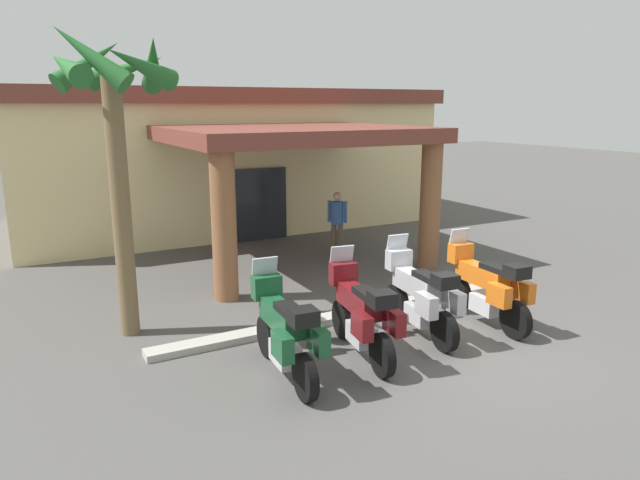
{
  "coord_description": "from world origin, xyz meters",
  "views": [
    {
      "loc": [
        -6.45,
        -6.89,
        3.89
      ],
      "look_at": [
        -0.9,
        3.1,
        1.2
      ],
      "focal_mm": 32.38,
      "sensor_mm": 36.0,
      "label": 1
    }
  ],
  "objects_px": {
    "pedestrian": "(337,219)",
    "motorcycle_silver": "(421,296)",
    "motorcycle_green": "(285,332)",
    "motel_building": "(219,156)",
    "motorcycle_maroon": "(362,314)",
    "palm_tree_roadside": "(114,109)",
    "motorcycle_orange": "(487,287)"
  },
  "relations": [
    {
      "from": "pedestrian",
      "to": "motorcycle_silver",
      "type": "bearing_deg",
      "value": 30.3
    },
    {
      "from": "motorcycle_green",
      "to": "motorcycle_silver",
      "type": "bearing_deg",
      "value": -78.42
    },
    {
      "from": "motel_building",
      "to": "motorcycle_maroon",
      "type": "relative_size",
      "value": 6.06
    },
    {
      "from": "motel_building",
      "to": "motorcycle_green",
      "type": "height_order",
      "value": "motel_building"
    },
    {
      "from": "motorcycle_silver",
      "to": "palm_tree_roadside",
      "type": "relative_size",
      "value": 0.43
    },
    {
      "from": "motel_building",
      "to": "motorcycle_silver",
      "type": "relative_size",
      "value": 6.04
    },
    {
      "from": "motel_building",
      "to": "motorcycle_orange",
      "type": "distance_m",
      "value": 11.66
    },
    {
      "from": "motorcycle_silver",
      "to": "motorcycle_orange",
      "type": "distance_m",
      "value": 1.38
    },
    {
      "from": "motorcycle_maroon",
      "to": "pedestrian",
      "type": "distance_m",
      "value": 6.37
    },
    {
      "from": "motorcycle_silver",
      "to": "motorcycle_orange",
      "type": "relative_size",
      "value": 1.0
    },
    {
      "from": "motorcycle_silver",
      "to": "palm_tree_roadside",
      "type": "height_order",
      "value": "palm_tree_roadside"
    },
    {
      "from": "motorcycle_green",
      "to": "motorcycle_maroon",
      "type": "distance_m",
      "value": 1.36
    },
    {
      "from": "motel_building",
      "to": "palm_tree_roadside",
      "type": "distance_m",
      "value": 10.21
    },
    {
      "from": "pedestrian",
      "to": "palm_tree_roadside",
      "type": "xyz_separation_m",
      "value": [
        -5.91,
        -2.94,
        2.85
      ]
    },
    {
      "from": "pedestrian",
      "to": "palm_tree_roadside",
      "type": "relative_size",
      "value": 0.33
    },
    {
      "from": "pedestrian",
      "to": "motorcycle_green",
      "type": "bearing_deg",
      "value": 9.54
    },
    {
      "from": "palm_tree_roadside",
      "to": "motorcycle_green",
      "type": "bearing_deg",
      "value": -59.61
    },
    {
      "from": "motorcycle_green",
      "to": "pedestrian",
      "type": "xyz_separation_m",
      "value": [
        4.28,
        5.72,
        0.27
      ]
    },
    {
      "from": "motorcycle_green",
      "to": "motorcycle_silver",
      "type": "xyz_separation_m",
      "value": [
        2.73,
        0.32,
        0.0
      ]
    },
    {
      "from": "motel_building",
      "to": "motorcycle_silver",
      "type": "height_order",
      "value": "motel_building"
    },
    {
      "from": "motorcycle_silver",
      "to": "pedestrian",
      "type": "height_order",
      "value": "pedestrian"
    },
    {
      "from": "motorcycle_green",
      "to": "palm_tree_roadside",
      "type": "bearing_deg",
      "value": 35.35
    },
    {
      "from": "palm_tree_roadside",
      "to": "motorcycle_orange",
      "type": "bearing_deg",
      "value": -24.81
    },
    {
      "from": "motorcycle_silver",
      "to": "motel_building",
      "type": "bearing_deg",
      "value": 5.05
    },
    {
      "from": "motorcycle_orange",
      "to": "pedestrian",
      "type": "relative_size",
      "value": 1.32
    },
    {
      "from": "motorcycle_green",
      "to": "motorcycle_orange",
      "type": "relative_size",
      "value": 1.0
    },
    {
      "from": "motorcycle_green",
      "to": "motorcycle_orange",
      "type": "xyz_separation_m",
      "value": [
        4.09,
        0.14,
        0.0
      ]
    },
    {
      "from": "pedestrian",
      "to": "palm_tree_roadside",
      "type": "distance_m",
      "value": 7.19
    },
    {
      "from": "motorcycle_orange",
      "to": "palm_tree_roadside",
      "type": "relative_size",
      "value": 0.43
    },
    {
      "from": "motorcycle_orange",
      "to": "pedestrian",
      "type": "height_order",
      "value": "pedestrian"
    },
    {
      "from": "motorcycle_silver",
      "to": "palm_tree_roadside",
      "type": "distance_m",
      "value": 5.9
    },
    {
      "from": "motorcycle_orange",
      "to": "motorcycle_silver",
      "type": "bearing_deg",
      "value": 86.59
    }
  ]
}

